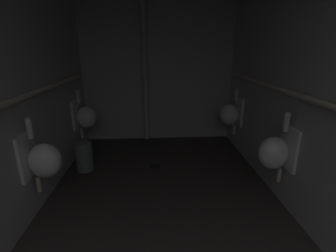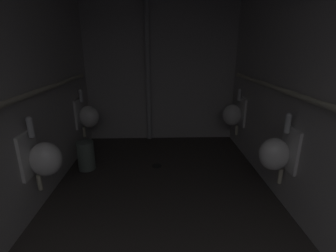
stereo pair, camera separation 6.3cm
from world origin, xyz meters
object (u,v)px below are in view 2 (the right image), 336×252
(urinal_left_far, at_px, (88,116))
(waste_bin, at_px, (86,156))
(urinal_right_far, at_px, (233,114))
(urinal_left_mid, at_px, (43,158))
(standpipe_back_wall, at_px, (148,72))
(floor_drain, at_px, (157,166))
(urinal_right_mid, at_px, (276,153))

(urinal_left_far, relative_size, waste_bin, 1.91)
(urinal_right_far, xyz_separation_m, waste_bin, (-2.18, -0.60, -0.40))
(urinal_left_mid, bearing_deg, standpipe_back_wall, 65.44)
(urinal_right_far, height_order, standpipe_back_wall, standpipe_back_wall)
(urinal_right_far, bearing_deg, waste_bin, -164.54)
(standpipe_back_wall, distance_m, waste_bin, 1.71)
(urinal_left_mid, distance_m, standpipe_back_wall, 2.30)
(urinal_left_far, xyz_separation_m, floor_drain, (1.06, -0.53, -0.60))
(urinal_left_mid, height_order, urinal_left_far, same)
(urinal_left_far, distance_m, floor_drain, 1.33)
(urinal_right_far, distance_m, floor_drain, 1.46)
(standpipe_back_wall, relative_size, floor_drain, 17.00)
(urinal_left_far, distance_m, waste_bin, 0.71)
(urinal_right_mid, bearing_deg, standpipe_back_wall, 124.45)
(standpipe_back_wall, height_order, waste_bin, standpipe_back_wall)
(urinal_left_far, height_order, floor_drain, urinal_left_far)
(standpipe_back_wall, xyz_separation_m, floor_drain, (0.14, -1.05, -1.21))
(urinal_left_far, bearing_deg, urinal_left_mid, -90.00)
(standpipe_back_wall, bearing_deg, floor_drain, -82.34)
(urinal_right_mid, bearing_deg, waste_bin, 158.03)
(urinal_left_mid, relative_size, urinal_right_mid, 1.00)
(urinal_left_mid, distance_m, urinal_right_mid, 2.28)
(urinal_left_mid, xyz_separation_m, urinal_left_far, (0.00, 1.50, 0.00))
(waste_bin, bearing_deg, urinal_left_far, 99.80)
(urinal_right_mid, bearing_deg, floor_drain, 142.72)
(standpipe_back_wall, bearing_deg, waste_bin, -126.80)
(urinal_left_far, relative_size, urinal_right_far, 1.00)
(urinal_left_mid, bearing_deg, floor_drain, 42.23)
(urinal_left_mid, xyz_separation_m, floor_drain, (1.06, 0.97, -0.60))
(waste_bin, bearing_deg, floor_drain, 2.74)
(urinal_left_far, distance_m, urinal_right_far, 2.28)
(urinal_left_mid, height_order, urinal_right_far, same)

